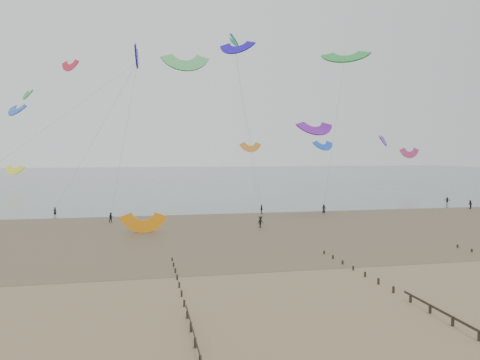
{
  "coord_description": "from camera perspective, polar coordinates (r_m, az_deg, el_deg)",
  "views": [
    {
      "loc": [
        -17.01,
        -39.95,
        12.11
      ],
      "look_at": [
        -2.95,
        28.0,
        8.0
      ],
      "focal_mm": 35.0,
      "sensor_mm": 36.0,
      "label": 1
    }
  ],
  "objects": [
    {
      "name": "ground",
      "position": [
        45.07,
        11.21,
        -12.26
      ],
      "size": [
        500.0,
        500.0,
        0.0
      ],
      "primitive_type": "plane",
      "color": "brown",
      "rests_on": "ground"
    },
    {
      "name": "sea_and_shore",
      "position": [
        76.43,
        -1.81,
        -5.72
      ],
      "size": [
        500.0,
        665.0,
        0.03
      ],
      "color": "#475654",
      "rests_on": "ground"
    },
    {
      "name": "kitesurfers",
      "position": [
        91.93,
        8.51,
        -3.66
      ],
      "size": [
        87.62,
        26.1,
        1.86
      ],
      "color": "black",
      "rests_on": "ground"
    },
    {
      "name": "grounded_kite",
      "position": [
        72.48,
        -11.69,
        -6.3
      ],
      "size": [
        6.15,
        5.0,
        3.17
      ],
      "primitive_type": null,
      "rotation": [
        1.54,
        0.0,
        -0.09
      ],
      "color": "orange",
      "rests_on": "ground"
    },
    {
      "name": "kites_airborne",
      "position": [
        132.3,
        -5.93,
        7.5
      ],
      "size": [
        251.86,
        114.08,
        43.32
      ],
      "color": "#039272",
      "rests_on": "ground"
    }
  ]
}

